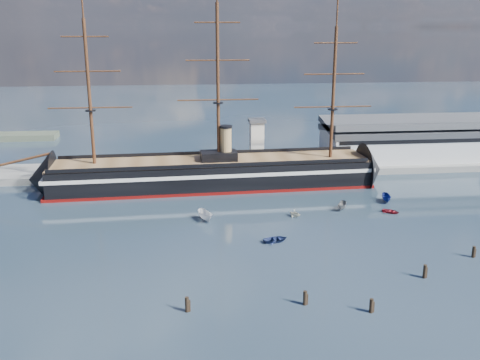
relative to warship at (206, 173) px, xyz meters
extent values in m
plane|color=#182934|center=(13.28, -20.00, -4.04)|extent=(600.00, 600.00, 0.00)
cube|color=slate|center=(23.28, 16.00, -4.04)|extent=(180.00, 18.00, 2.00)
cube|color=#B7BABC|center=(71.28, 20.00, 2.96)|extent=(62.00, 20.00, 10.00)
cube|color=#3F4247|center=(71.28, 20.00, 8.56)|extent=(63.00, 21.00, 2.00)
cube|color=silver|center=(16.28, 13.00, 4.96)|extent=(4.00, 4.00, 14.00)
cube|color=#3F4247|center=(16.28, 13.00, 12.46)|extent=(5.00, 5.00, 1.00)
cube|color=black|center=(1.73, 0.00, -0.04)|extent=(88.56, 19.43, 7.00)
cube|color=silver|center=(1.73, 0.00, 1.16)|extent=(90.57, 19.75, 1.00)
cube|color=#620A08|center=(1.73, 0.00, -3.69)|extent=(90.56, 19.71, 0.90)
cone|color=black|center=(-44.77, 0.00, -0.34)|extent=(14.60, 16.22, 15.68)
cone|color=black|center=(48.23, 0.00, -0.34)|extent=(11.60, 16.10, 15.68)
cube|color=brown|center=(1.73, 0.00, 3.56)|extent=(88.51, 18.15, 0.40)
cube|color=black|center=(3.73, 0.00, 4.96)|extent=(10.23, 6.39, 2.50)
cylinder|color=tan|center=(5.73, 0.00, 8.46)|extent=(3.20, 3.20, 9.00)
cylinder|color=#381E0F|center=(-50.27, 0.00, 4.96)|extent=(17.77, 1.39, 4.43)
cylinder|color=#381E0F|center=(-30.27, 0.00, 22.76)|extent=(0.90, 0.90, 38.00)
cylinder|color=#381E0F|center=(3.73, 0.00, 24.76)|extent=(0.90, 0.90, 42.00)
cylinder|color=#381E0F|center=(35.73, 0.00, 21.76)|extent=(0.90, 0.90, 36.00)
imported|color=silver|center=(-1.46, -27.22, -4.04)|extent=(7.83, 4.96, 2.94)
imported|color=navy|center=(12.65, -41.61, -4.04)|extent=(2.08, 3.53, 1.55)
imported|color=slate|center=(32.65, -23.06, -4.04)|extent=(5.99, 4.48, 2.27)
imported|color=beige|center=(19.89, -26.87, -4.04)|extent=(5.53, 5.04, 1.92)
imported|color=maroon|center=(43.72, -26.79, -4.04)|extent=(2.46, 2.63, 1.20)
imported|color=navy|center=(45.78, -18.53, -4.04)|extent=(6.63, 3.60, 2.51)
cylinder|color=black|center=(-6.37, -68.50, -4.04)|extent=(0.64, 0.64, 3.26)
cylinder|color=black|center=(22.63, -71.98, -4.04)|extent=(0.64, 0.64, 3.09)
cylinder|color=black|center=(36.39, -61.30, -4.04)|extent=(0.64, 0.64, 3.29)
cylinder|color=black|center=(49.91, -53.76, -4.04)|extent=(0.64, 0.64, 3.01)
cylinder|color=black|center=(12.74, -68.43, -4.04)|extent=(0.64, 0.64, 3.16)
camera|label=1|loc=(-6.39, -144.89, 39.60)|focal=40.00mm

